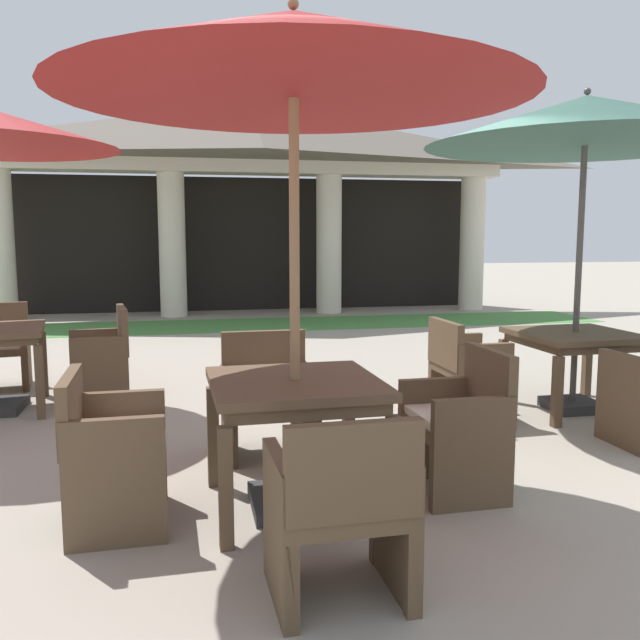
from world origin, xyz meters
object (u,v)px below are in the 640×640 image
object	(u,v)px
patio_umbrella_near_foreground	(586,123)
patio_chair_near_foreground_west	(465,370)
patio_table_near_foreground	(575,342)
patio_chair_mid_right_north	(268,398)
patio_chair_mid_right_east	(459,426)
patio_chair_mid_left_east	(102,357)
patio_chair_mid_right_west	(111,450)
patio_chair_mid_right_south	(341,510)
patio_umbrella_mid_right	(293,58)
patio_table_mid_right	(295,397)

from	to	relation	value
patio_umbrella_near_foreground	patio_chair_near_foreground_west	distance (m)	2.32
patio_table_near_foreground	patio_chair_mid_right_north	xyz separation A→B (m)	(-2.79, -0.60, -0.21)
patio_chair_mid_right_east	patio_umbrella_near_foreground	bearing A→B (deg)	-49.66
patio_chair_mid_left_east	patio_chair_mid_right_west	xyz separation A→B (m)	(0.36, -2.78, -0.01)
patio_chair_mid_right_west	patio_table_near_foreground	bearing A→B (deg)	111.94
patio_chair_mid_left_east	patio_chair_near_foreground_west	bearing A→B (deg)	-119.78
patio_chair_mid_right_east	patio_chair_mid_right_south	size ratio (longest dim) A/B	1.04
patio_umbrella_near_foreground	patio_chair_mid_left_east	distance (m)	4.74
patio_umbrella_mid_right	patio_chair_mid_right_north	world-z (taller)	patio_umbrella_mid_right
patio_table_near_foreground	patio_chair_mid_right_west	bearing A→B (deg)	-156.48
patio_table_mid_right	patio_chair_mid_right_south	bearing A→B (deg)	-88.43
patio_chair_mid_right_north	patio_chair_mid_right_west	size ratio (longest dim) A/B	1.02
patio_chair_near_foreground_west	patio_table_mid_right	size ratio (longest dim) A/B	0.87
patio_umbrella_mid_right	patio_chair_mid_right_south	xyz separation A→B (m)	(0.03, -1.00, -2.07)
patio_umbrella_near_foreground	patio_chair_mid_right_south	distance (m)	4.31
patio_table_mid_right	patio_chair_mid_right_west	world-z (taller)	patio_chair_mid_right_west
patio_table_mid_right	patio_chair_mid_right_north	bearing A→B (deg)	91.57
patio_chair_near_foreground_west	patio_chair_mid_right_west	world-z (taller)	patio_chair_near_foreground_west
patio_umbrella_mid_right	patio_chair_mid_right_west	bearing A→B (deg)	-178.43
patio_table_mid_right	patio_umbrella_mid_right	size ratio (longest dim) A/B	0.35
patio_umbrella_near_foreground	patio_table_near_foreground	bearing A→B (deg)	180.00
patio_umbrella_near_foreground	patio_chair_mid_right_north	size ratio (longest dim) A/B	3.27
patio_chair_mid_left_east	patio_chair_mid_right_north	distance (m)	2.19
patio_table_near_foreground	patio_chair_mid_right_west	xyz separation A→B (m)	(-3.76, -1.63, -0.20)
patio_chair_mid_left_east	patio_table_near_foreground	bearing A→B (deg)	-114.45
patio_table_mid_right	patio_chair_mid_right_east	xyz separation A→B (m)	(1.00, 0.03, -0.24)
patio_table_mid_right	patio_chair_mid_right_west	size ratio (longest dim) A/B	1.16
patio_chair_mid_right_east	patio_chair_mid_right_west	xyz separation A→B (m)	(-2.00, -0.05, 0.00)
patio_umbrella_mid_right	patio_chair_mid_right_south	world-z (taller)	patio_umbrella_mid_right
patio_table_near_foreground	patio_umbrella_near_foreground	bearing A→B (deg)	0.00
patio_chair_mid_right_east	patio_umbrella_mid_right	bearing A→B (deg)	90.00
patio_umbrella_mid_right	patio_chair_mid_left_east	bearing A→B (deg)	116.23
patio_table_mid_right	patio_umbrella_mid_right	world-z (taller)	patio_umbrella_mid_right
patio_umbrella_near_foreground	patio_chair_near_foreground_west	bearing A→B (deg)	-178.35
patio_umbrella_mid_right	patio_chair_mid_right_east	distance (m)	2.29
patio_chair_mid_left_east	patio_table_mid_right	xyz separation A→B (m)	(1.35, -2.75, 0.23)
patio_umbrella_mid_right	patio_chair_mid_right_south	bearing A→B (deg)	-88.43
patio_table_near_foreground	patio_chair_mid_left_east	xyz separation A→B (m)	(-4.11, 1.14, -0.19)
patio_umbrella_near_foreground	patio_chair_mid_right_west	distance (m)	4.59
patio_chair_near_foreground_west	patio_chair_mid_right_south	bearing A→B (deg)	-35.00
patio_chair_mid_right_east	patio_chair_mid_right_west	distance (m)	2.00
patio_umbrella_mid_right	patio_chair_mid_right_north	xyz separation A→B (m)	(-0.03, 1.00, -2.07)
patio_chair_near_foreground_west	patio_table_near_foreground	bearing A→B (deg)	90.00
patio_umbrella_mid_right	patio_chair_mid_right_east	xyz separation A→B (m)	(1.00, 0.03, -2.06)
patio_umbrella_near_foreground	patio_chair_mid_left_east	world-z (taller)	patio_umbrella_near_foreground
patio_chair_near_foreground_west	patio_table_mid_right	xyz separation A→B (m)	(-1.72, -1.58, 0.23)
patio_chair_mid_right_east	patio_chair_mid_right_south	bearing A→B (deg)	134.95
patio_chair_mid_right_east	patio_chair_mid_left_east	bearing A→B (deg)	39.29
patio_umbrella_near_foreground	patio_table_mid_right	bearing A→B (deg)	-149.78
patio_chair_mid_right_east	patio_chair_mid_right_north	xyz separation A→B (m)	(-1.03, 0.98, -0.01)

